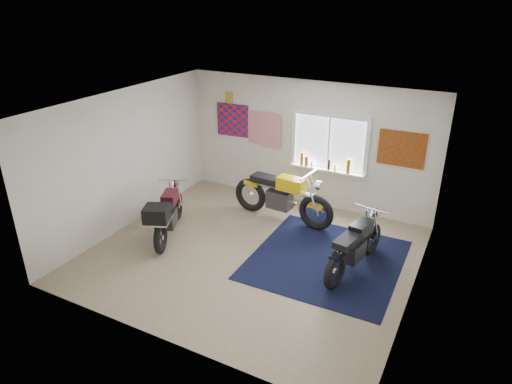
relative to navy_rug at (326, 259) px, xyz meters
The scene contains 10 objects.
ground 1.32m from the navy_rug, 160.93° to the right, with size 5.50×5.50×0.00m, color #9E896B.
room_shell 2.10m from the navy_rug, 160.93° to the right, with size 5.50×5.50×5.50m.
navy_rug is the anchor object (origin of this frame).
window_assembly 2.56m from the navy_rug, 110.22° to the left, with size 1.66×0.17×1.26m.
oil_bottles 2.36m from the navy_rug, 112.44° to the left, with size 1.11×0.09×0.30m.
flag_display 4.33m from the navy_rug, 146.97° to the left, with size 1.60×0.10×1.17m.
triumph_poster 2.66m from the navy_rug, 71.13° to the left, with size 0.90×0.03×0.70m, color #A54C14.
yellow_triumph 1.78m from the navy_rug, 142.35° to the left, with size 2.28×0.68×1.15m.
black_chrome_bike 0.66m from the navy_rug, ahead, with size 0.62×1.89×0.98m.
maroon_tourer 3.06m from the navy_rug, 167.00° to the right, with size 1.03×1.84×0.97m.
Camera 1 is at (3.32, -6.22, 4.38)m, focal length 32.00 mm.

